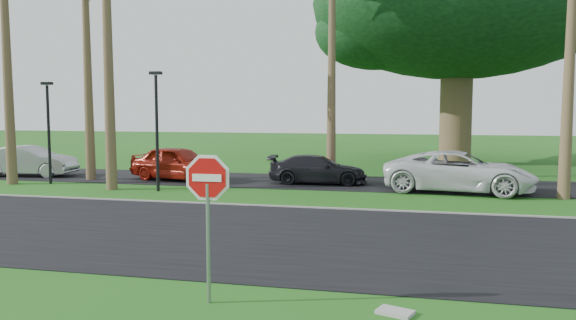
# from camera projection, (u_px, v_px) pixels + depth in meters

# --- Properties ---
(ground) EXTENTS (120.00, 120.00, 0.00)m
(ground) POSITION_uv_depth(u_px,v_px,m) (237.00, 255.00, 12.36)
(ground) COLOR #1F5314
(ground) RESTS_ON ground
(road) EXTENTS (120.00, 8.00, 0.02)m
(road) POSITION_uv_depth(u_px,v_px,m) (261.00, 235.00, 14.31)
(road) COLOR black
(road) RESTS_ON ground
(parking_strip) EXTENTS (120.00, 5.00, 0.02)m
(parking_strip) POSITION_uv_depth(u_px,v_px,m) (326.00, 182.00, 24.50)
(parking_strip) COLOR black
(parking_strip) RESTS_ON ground
(curb) EXTENTS (120.00, 0.12, 0.06)m
(curb) POSITION_uv_depth(u_px,v_px,m) (295.00, 207.00, 18.23)
(curb) COLOR gray
(curb) RESTS_ON ground
(stop_sign_near) EXTENTS (1.05, 0.07, 2.62)m
(stop_sign_near) POSITION_uv_depth(u_px,v_px,m) (208.00, 197.00, 9.18)
(stop_sign_near) COLOR gray
(stop_sign_near) RESTS_ON ground
(canopy_tree) EXTENTS (16.50, 16.50, 13.12)m
(canopy_tree) POSITION_uv_depth(u_px,v_px,m) (459.00, 6.00, 31.57)
(canopy_tree) COLOR brown
(canopy_tree) RESTS_ON ground
(streetlight_left) EXTENTS (0.45, 0.25, 4.34)m
(streetlight_left) POSITION_uv_depth(u_px,v_px,m) (49.00, 125.00, 23.91)
(streetlight_left) COLOR black
(streetlight_left) RESTS_ON ground
(streetlight_right) EXTENTS (0.45, 0.25, 4.64)m
(streetlight_right) POSITION_uv_depth(u_px,v_px,m) (157.00, 123.00, 21.70)
(streetlight_right) COLOR black
(streetlight_right) RESTS_ON ground
(car_silver) EXTENTS (4.48, 2.02, 1.43)m
(car_silver) POSITION_uv_depth(u_px,v_px,m) (30.00, 161.00, 26.63)
(car_silver) COLOR #9EA1A5
(car_silver) RESTS_ON ground
(car_red) EXTENTS (4.81, 2.86, 1.53)m
(car_red) POSITION_uv_depth(u_px,v_px,m) (178.00, 163.00, 25.08)
(car_red) COLOR maroon
(car_red) RESTS_ON ground
(car_dark) EXTENTS (4.33, 2.09, 1.22)m
(car_dark) POSITION_uv_depth(u_px,v_px,m) (318.00, 170.00, 23.97)
(car_dark) COLOR black
(car_dark) RESTS_ON ground
(car_minivan) EXTENTS (5.94, 3.29, 1.57)m
(car_minivan) POSITION_uv_depth(u_px,v_px,m) (459.00, 172.00, 21.57)
(car_minivan) COLOR silver
(car_minivan) RESTS_ON ground
(utility_slab) EXTENTS (0.64, 0.52, 0.06)m
(utility_slab) POSITION_uv_depth(u_px,v_px,m) (395.00, 312.00, 8.82)
(utility_slab) COLOR #9F9D97
(utility_slab) RESTS_ON ground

